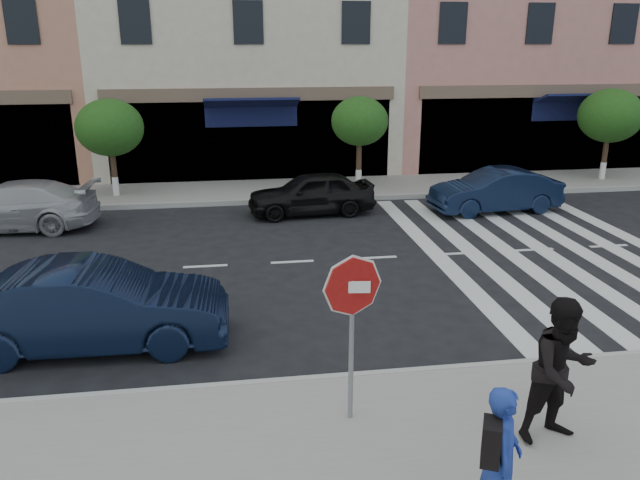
{
  "coord_description": "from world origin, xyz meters",
  "views": [
    {
      "loc": [
        -1.38,
        -9.63,
        4.93
      ],
      "look_at": [
        0.24,
        1.26,
        1.4
      ],
      "focal_mm": 35.0,
      "sensor_mm": 36.0,
      "label": 1
    }
  ],
  "objects_px": {
    "car_near_mid": "(93,307)",
    "car_far_right": "(495,191)",
    "walker": "(562,371)",
    "photographer": "(501,458)",
    "car_far_mid": "(311,193)",
    "car_far_left": "(12,206)",
    "stop_sign": "(352,301)"
  },
  "relations": [
    {
      "from": "car_near_mid",
      "to": "car_far_right",
      "type": "height_order",
      "value": "car_near_mid"
    },
    {
      "from": "walker",
      "to": "photographer",
      "type": "bearing_deg",
      "value": -146.9
    },
    {
      "from": "photographer",
      "to": "car_near_mid",
      "type": "distance_m",
      "value": 6.99
    },
    {
      "from": "car_far_right",
      "to": "car_far_mid",
      "type": "bearing_deg",
      "value": -100.64
    },
    {
      "from": "photographer",
      "to": "walker",
      "type": "bearing_deg",
      "value": -21.58
    },
    {
      "from": "walker",
      "to": "car_far_left",
      "type": "distance_m",
      "value": 14.85
    },
    {
      "from": "photographer",
      "to": "car_far_right",
      "type": "bearing_deg",
      "value": 1.21
    },
    {
      "from": "photographer",
      "to": "car_far_left",
      "type": "bearing_deg",
      "value": 58.61
    },
    {
      "from": "photographer",
      "to": "car_far_mid",
      "type": "distance_m",
      "value": 12.81
    },
    {
      "from": "walker",
      "to": "car_far_mid",
      "type": "distance_m",
      "value": 11.63
    },
    {
      "from": "walker",
      "to": "car_far_left",
      "type": "bearing_deg",
      "value": 120.38
    },
    {
      "from": "car_near_mid",
      "to": "car_far_right",
      "type": "bearing_deg",
      "value": -53.46
    },
    {
      "from": "car_far_mid",
      "to": "car_far_right",
      "type": "xyz_separation_m",
      "value": [
        5.49,
        -0.52,
        0.01
      ]
    },
    {
      "from": "stop_sign",
      "to": "car_far_left",
      "type": "relative_size",
      "value": 0.51
    },
    {
      "from": "car_far_mid",
      "to": "car_far_right",
      "type": "height_order",
      "value": "car_far_right"
    },
    {
      "from": "car_near_mid",
      "to": "car_far_mid",
      "type": "bearing_deg",
      "value": -30.07
    },
    {
      "from": "stop_sign",
      "to": "photographer",
      "type": "height_order",
      "value": "stop_sign"
    },
    {
      "from": "car_far_right",
      "to": "stop_sign",
      "type": "bearing_deg",
      "value": -37.4
    },
    {
      "from": "car_far_mid",
      "to": "car_near_mid",
      "type": "bearing_deg",
      "value": -35.49
    },
    {
      "from": "car_far_mid",
      "to": "car_far_right",
      "type": "distance_m",
      "value": 5.52
    },
    {
      "from": "stop_sign",
      "to": "car_far_mid",
      "type": "bearing_deg",
      "value": 92.02
    },
    {
      "from": "car_near_mid",
      "to": "car_far_mid",
      "type": "distance_m",
      "value": 9.13
    },
    {
      "from": "stop_sign",
      "to": "walker",
      "type": "xyz_separation_m",
      "value": [
        2.46,
        -0.79,
        -0.74
      ]
    },
    {
      "from": "stop_sign",
      "to": "car_far_left",
      "type": "bearing_deg",
      "value": 132.09
    },
    {
      "from": "photographer",
      "to": "car_far_mid",
      "type": "height_order",
      "value": "photographer"
    },
    {
      "from": "stop_sign",
      "to": "car_far_right",
      "type": "height_order",
      "value": "stop_sign"
    },
    {
      "from": "photographer",
      "to": "car_far_left",
      "type": "height_order",
      "value": "photographer"
    },
    {
      "from": "stop_sign",
      "to": "car_far_mid",
      "type": "distance_m",
      "value": 10.83
    },
    {
      "from": "car_far_left",
      "to": "stop_sign",
      "type": "bearing_deg",
      "value": 39.76
    },
    {
      "from": "photographer",
      "to": "car_near_mid",
      "type": "height_order",
      "value": "photographer"
    },
    {
      "from": "stop_sign",
      "to": "car_near_mid",
      "type": "bearing_deg",
      "value": 149.4
    },
    {
      "from": "car_near_mid",
      "to": "car_far_right",
      "type": "relative_size",
      "value": 1.13
    }
  ]
}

